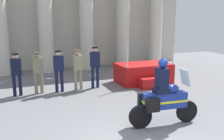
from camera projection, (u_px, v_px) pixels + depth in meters
colonnade_backdrop at (64, 10)px, 14.49m from camera, size 15.71×1.65×6.33m
reviewing_stand at (144, 74)px, 11.77m from camera, size 2.44×2.01×1.80m
officer_in_row_0 at (16, 71)px, 9.66m from camera, size 0.39×0.24×1.67m
officer_in_row_1 at (38, 69)px, 9.96m from camera, size 0.39×0.24×1.67m
officer_in_row_2 at (59, 68)px, 10.18m from camera, size 0.39×0.24×1.71m
officer_in_row_3 at (78, 67)px, 10.48m from camera, size 0.39×0.24×1.69m
officer_in_row_4 at (95, 64)px, 10.79m from camera, size 0.39×0.24×1.79m
motorcycle_with_rider at (163, 98)px, 6.97m from camera, size 2.09×0.73×1.90m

